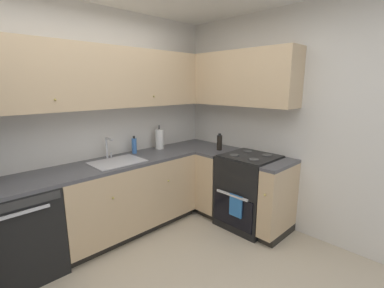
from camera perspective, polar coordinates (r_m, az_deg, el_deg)
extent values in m
cube|color=silver|center=(3.22, -23.50, 3.63)|extent=(3.78, 0.05, 2.57)
cube|color=silver|center=(3.33, 20.36, 4.14)|extent=(0.05, 3.21, 2.57)
cube|color=black|center=(2.99, -32.57, -15.35)|extent=(0.60, 0.60, 0.85)
cube|color=#333333|center=(2.57, -32.08, -10.60)|extent=(0.55, 0.01, 0.07)
cube|color=silver|center=(2.58, -31.83, -12.14)|extent=(0.36, 0.02, 0.02)
cube|color=tan|center=(3.33, -13.29, -10.07)|extent=(1.63, 0.60, 0.76)
cube|color=black|center=(3.53, -13.20, -16.32)|extent=(1.63, 0.54, 0.09)
sphere|color=tan|center=(2.86, -16.37, -10.96)|extent=(0.02, 0.02, 0.02)
sphere|color=tan|center=(3.22, -4.99, -7.79)|extent=(0.02, 0.02, 0.02)
cube|color=#4C4C51|center=(3.20, -13.67, -3.48)|extent=(2.83, 0.60, 0.03)
cube|color=tan|center=(3.68, 5.67, -7.56)|extent=(0.60, 0.30, 0.76)
cube|color=black|center=(3.87, 5.83, -13.38)|extent=(0.54, 0.30, 0.09)
cube|color=tan|center=(3.23, 17.92, -11.04)|extent=(0.60, 0.18, 0.76)
cube|color=black|center=(3.44, 17.68, -17.40)|extent=(0.54, 0.18, 0.09)
sphere|color=tan|center=(2.92, 15.17, -10.38)|extent=(0.02, 0.02, 0.02)
cube|color=#4C4C51|center=(3.57, 5.81, -1.55)|extent=(0.60, 0.30, 0.03)
cube|color=#4C4C51|center=(3.10, 18.40, -4.27)|extent=(0.60, 0.18, 0.03)
cube|color=black|center=(3.44, 11.98, -9.70)|extent=(0.64, 0.62, 0.88)
cube|color=black|center=(3.26, 8.55, -13.90)|extent=(0.02, 0.55, 0.37)
cube|color=silver|center=(3.16, 8.43, -10.69)|extent=(0.02, 0.43, 0.02)
cube|color=black|center=(3.30, 12.32, -2.47)|extent=(0.59, 0.60, 0.01)
cube|color=black|center=(3.54, 15.10, -0.48)|extent=(0.03, 0.60, 0.15)
cylinder|color=#4C4C4C|center=(3.12, 12.98, -3.21)|extent=(0.11, 0.11, 0.01)
cylinder|color=#4C4C4C|center=(3.27, 8.97, -2.33)|extent=(0.11, 0.11, 0.01)
cylinder|color=#4C4C4C|center=(3.35, 15.61, -2.26)|extent=(0.11, 0.11, 0.01)
cylinder|color=#4C4C4C|center=(3.49, 11.75, -1.49)|extent=(0.11, 0.11, 0.01)
cube|color=#2D6BB2|center=(3.17, 9.25, -12.82)|extent=(0.02, 0.17, 0.26)
cube|color=tan|center=(3.13, -18.49, 13.21)|extent=(2.51, 0.32, 0.66)
sphere|color=tan|center=(2.77, -27.02, 8.36)|extent=(0.02, 0.02, 0.02)
sphere|color=tan|center=(3.27, -8.06, 9.97)|extent=(0.02, 0.02, 0.02)
cube|color=tan|center=(3.52, 8.71, 13.52)|extent=(0.32, 1.67, 0.66)
cube|color=#B7B7BC|center=(3.10, -15.57, -3.65)|extent=(0.55, 0.40, 0.01)
cube|color=gray|center=(3.11, -15.52, -4.52)|extent=(0.51, 0.36, 0.09)
cube|color=#99999E|center=(3.11, -15.53, -4.28)|extent=(0.02, 0.35, 0.06)
cylinder|color=silver|center=(3.27, -17.65, -0.78)|extent=(0.02, 0.02, 0.25)
cylinder|color=silver|center=(3.18, -17.17, 1.01)|extent=(0.02, 0.15, 0.02)
cylinder|color=silver|center=(3.31, -16.77, -2.24)|extent=(0.02, 0.02, 0.06)
cylinder|color=#3F72BF|center=(3.43, -12.15, -0.39)|extent=(0.06, 0.06, 0.19)
cylinder|color=#262626|center=(3.41, -12.23, 1.41)|extent=(0.03, 0.03, 0.03)
cylinder|color=white|center=(3.62, -6.92, 1.07)|extent=(0.11, 0.11, 0.27)
cylinder|color=#3F3F3F|center=(3.61, -6.93, 1.38)|extent=(0.02, 0.02, 0.33)
cylinder|color=black|center=(3.54, 5.85, 0.26)|extent=(0.07, 0.07, 0.20)
cylinder|color=black|center=(3.52, 5.89, 2.01)|extent=(0.04, 0.04, 0.02)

